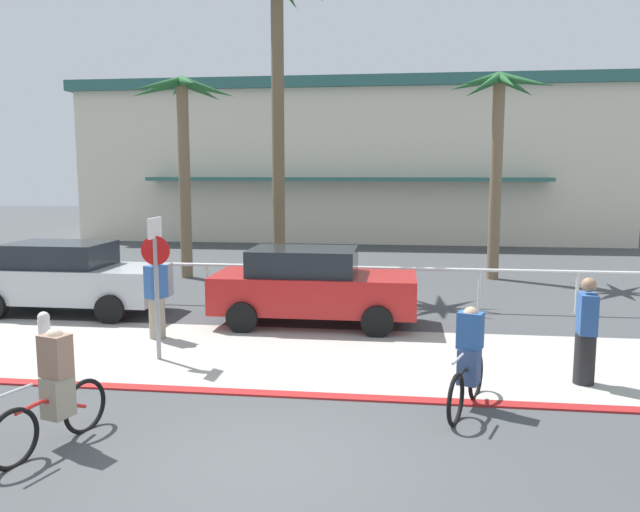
{
  "coord_description": "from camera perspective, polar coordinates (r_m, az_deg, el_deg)",
  "views": [
    {
      "loc": [
        1.48,
        -6.77,
        3.36
      ],
      "look_at": [
        -0.17,
        6.0,
        1.62
      ],
      "focal_mm": 35.24,
      "sensor_mm": 36.0,
      "label": 1
    }
  ],
  "objects": [
    {
      "name": "ground_plane",
      "position": [
        17.17,
        2.26,
        -3.58
      ],
      "size": [
        80.0,
        80.0,
        0.0
      ],
      "primitive_type": "plane",
      "color": "#424447"
    },
    {
      "name": "stop_sign_bike_lane",
      "position": [
        11.41,
        -14.67,
        -1.03
      ],
      "size": [
        0.52,
        0.56,
        2.56
      ],
      "color": "gray",
      "rests_on": "ground"
    },
    {
      "name": "pedestrian_1",
      "position": [
        13.02,
        -14.63,
        -3.79
      ],
      "size": [
        0.44,
        0.48,
        1.76
      ],
      "color": "gray",
      "rests_on": "ground"
    },
    {
      "name": "palm_tree_0",
      "position": [
        20.19,
        -12.36,
        11.28
      ],
      "size": [
        3.36,
        3.15,
        6.25
      ],
      "color": "#756047",
      "rests_on": "ground"
    },
    {
      "name": "curb_paint",
      "position": [
        9.69,
        -1.95,
        -12.5
      ],
      "size": [
        44.0,
        0.24,
        0.03
      ],
      "primitive_type": "cube",
      "color": "maroon",
      "rests_on": "ground"
    },
    {
      "name": "palm_tree_1",
      "position": [
        18.78,
        -3.76,
        18.06
      ],
      "size": [
        3.39,
        3.11,
        8.93
      ],
      "color": "brown",
      "rests_on": "ground"
    },
    {
      "name": "palm_tree_2",
      "position": [
        20.31,
        15.91,
        11.93
      ],
      "size": [
        3.18,
        3.12,
        6.34
      ],
      "color": "#756047",
      "rests_on": "ground"
    },
    {
      "name": "pedestrian_0",
      "position": [
        10.78,
        23.0,
        -6.67
      ],
      "size": [
        0.34,
        0.42,
        1.72
      ],
      "color": "#232326",
      "rests_on": "ground"
    },
    {
      "name": "cyclist_red_1",
      "position": [
        8.5,
        -22.98,
        -11.22
      ],
      "size": [
        0.58,
        1.76,
        1.5
      ],
      "color": "black",
      "rests_on": "ground"
    },
    {
      "name": "car_silver_1",
      "position": [
        16.04,
        -21.92,
        -1.78
      ],
      "size": [
        4.4,
        2.02,
        1.69
      ],
      "color": "#B2B7BC",
      "rests_on": "ground"
    },
    {
      "name": "building_backdrop",
      "position": [
        34.49,
        3.07,
        8.48
      ],
      "size": [
        26.48,
        12.65,
        7.61
      ],
      "color": "beige",
      "rests_on": "ground"
    },
    {
      "name": "sidewalk_strip",
      "position": [
        11.57,
        -0.33,
        -9.13
      ],
      "size": [
        44.0,
        4.0,
        0.02
      ],
      "primitive_type": "cube",
      "color": "#ADAAA0",
      "rests_on": "ground"
    },
    {
      "name": "bollard_2",
      "position": [
        11.76,
        -23.71,
        -6.96
      ],
      "size": [
        0.2,
        0.2,
        1.0
      ],
      "color": "white",
      "rests_on": "ground"
    },
    {
      "name": "cyclist_black_0",
      "position": [
        9.25,
        13.33,
        -9.26
      ],
      "size": [
        0.69,
        1.73,
        1.5
      ],
      "color": "black",
      "rests_on": "ground"
    },
    {
      "name": "rail_fence",
      "position": [
        15.55,
        1.78,
        -1.63
      ],
      "size": [
        24.99,
        0.08,
        1.04
      ],
      "color": "white",
      "rests_on": "ground"
    },
    {
      "name": "car_red_2",
      "position": [
        13.76,
        -0.73,
        -2.71
      ],
      "size": [
        4.4,
        2.02,
        1.69
      ],
      "color": "red",
      "rests_on": "ground"
    }
  ]
}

